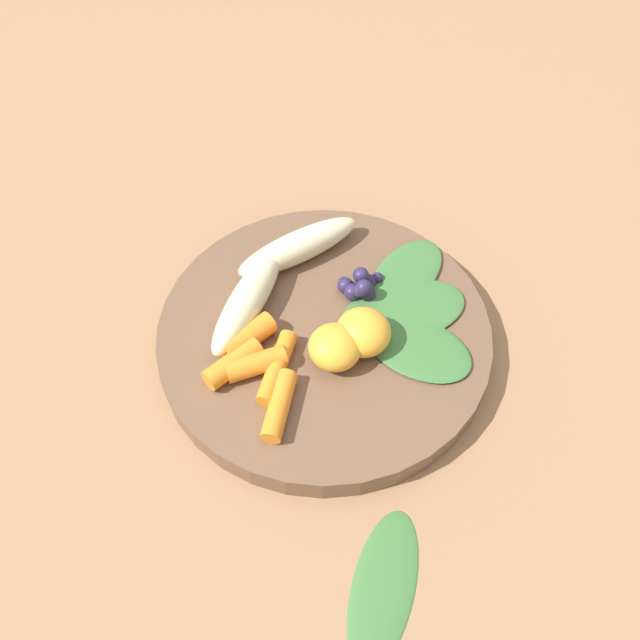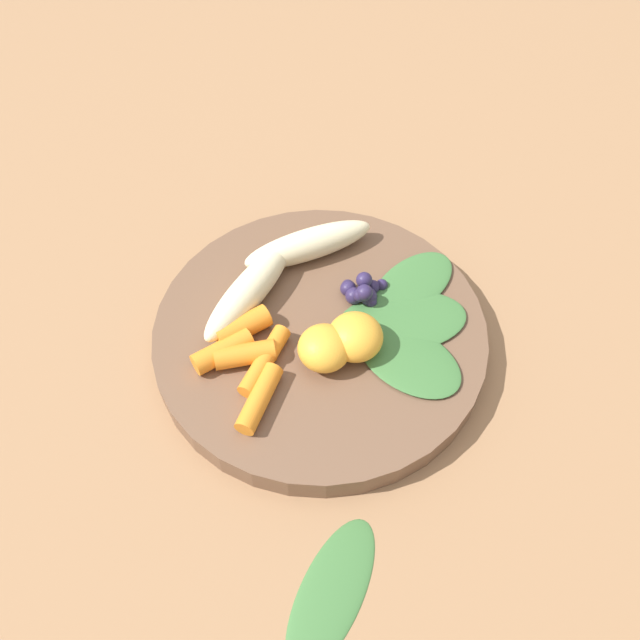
# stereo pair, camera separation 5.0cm
# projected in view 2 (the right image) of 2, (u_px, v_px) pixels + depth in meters

# --- Properties ---
(ground_plane) EXTENTS (2.40, 2.40, 0.00)m
(ground_plane) POSITION_uv_depth(u_px,v_px,m) (320.00, 343.00, 0.57)
(ground_plane) COLOR #99704C
(bowl) EXTENTS (0.27, 0.27, 0.02)m
(bowl) POSITION_uv_depth(u_px,v_px,m) (320.00, 335.00, 0.56)
(bowl) COLOR brown
(bowl) RESTS_ON ground_plane
(banana_peeled_left) EXTENTS (0.12, 0.07, 0.03)m
(banana_peeled_left) POSITION_uv_depth(u_px,v_px,m) (249.00, 291.00, 0.55)
(banana_peeled_left) COLOR beige
(banana_peeled_left) RESTS_ON bowl
(banana_peeled_right) EXTENTS (0.09, 0.11, 0.03)m
(banana_peeled_right) POSITION_uv_depth(u_px,v_px,m) (309.00, 244.00, 0.58)
(banana_peeled_right) COLOR beige
(banana_peeled_right) RESTS_ON bowl
(orange_segment_near) EXTENTS (0.04, 0.04, 0.03)m
(orange_segment_near) POSITION_uv_depth(u_px,v_px,m) (355.00, 337.00, 0.52)
(orange_segment_near) COLOR #F4A833
(orange_segment_near) RESTS_ON bowl
(orange_segment_far) EXTENTS (0.04, 0.04, 0.03)m
(orange_segment_far) POSITION_uv_depth(u_px,v_px,m) (324.00, 348.00, 0.52)
(orange_segment_far) COLOR #F4A833
(orange_segment_far) RESTS_ON bowl
(carrot_front) EXTENTS (0.04, 0.05, 0.02)m
(carrot_front) POSITION_uv_depth(u_px,v_px,m) (243.00, 327.00, 0.54)
(carrot_front) COLOR orange
(carrot_front) RESTS_ON bowl
(carrot_mid_left) EXTENTS (0.05, 0.05, 0.02)m
(carrot_mid_left) POSITION_uv_depth(u_px,v_px,m) (223.00, 351.00, 0.52)
(carrot_mid_left) COLOR orange
(carrot_mid_left) RESTS_ON bowl
(carrot_mid_right) EXTENTS (0.03, 0.05, 0.02)m
(carrot_mid_right) POSITION_uv_depth(u_px,v_px,m) (245.00, 354.00, 0.52)
(carrot_mid_right) COLOR orange
(carrot_mid_right) RESTS_ON bowl
(carrot_rear) EXTENTS (0.07, 0.03, 0.01)m
(carrot_rear) POSITION_uv_depth(u_px,v_px,m) (265.00, 361.00, 0.52)
(carrot_rear) COLOR orange
(carrot_rear) RESTS_ON bowl
(carrot_small) EXTENTS (0.06, 0.03, 0.02)m
(carrot_small) POSITION_uv_depth(u_px,v_px,m) (259.00, 398.00, 0.50)
(carrot_small) COLOR orange
(carrot_small) RESTS_ON bowl
(blueberry_pile) EXTENTS (0.03, 0.04, 0.02)m
(blueberry_pile) POSITION_uv_depth(u_px,v_px,m) (362.00, 291.00, 0.56)
(blueberry_pile) COLOR #2D234C
(blueberry_pile) RESTS_ON bowl
(kale_leaf_left) EXTENTS (0.10, 0.11, 0.00)m
(kale_leaf_left) POSITION_uv_depth(u_px,v_px,m) (409.00, 359.00, 0.53)
(kale_leaf_left) COLOR #3D7038
(kale_leaf_left) RESTS_ON bowl
(kale_leaf_right) EXTENTS (0.09, 0.12, 0.00)m
(kale_leaf_right) POSITION_uv_depth(u_px,v_px,m) (402.00, 321.00, 0.55)
(kale_leaf_right) COLOR #3D7038
(kale_leaf_right) RESTS_ON bowl
(kale_leaf_rear) EXTENTS (0.10, 0.09, 0.00)m
(kale_leaf_rear) POSITION_uv_depth(u_px,v_px,m) (413.00, 284.00, 0.57)
(kale_leaf_rear) COLOR #3D7038
(kale_leaf_rear) RESTS_ON bowl
(kale_leaf_stray) EXTENTS (0.12, 0.07, 0.01)m
(kale_leaf_stray) POSITION_uv_depth(u_px,v_px,m) (332.00, 591.00, 0.44)
(kale_leaf_stray) COLOR #3D7038
(kale_leaf_stray) RESTS_ON ground_plane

